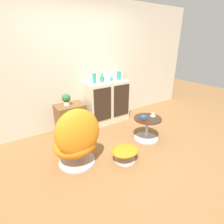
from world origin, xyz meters
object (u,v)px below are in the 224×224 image
(egg_chair, at_px, (77,139))
(ottoman, at_px, (125,152))
(vase_leftmost, at_px, (94,78))
(teacup, at_px, (153,115))
(book_stack, at_px, (144,118))
(sideboard, at_px, (107,102))
(vase_inner_left, at_px, (102,79))
(coffee_table, at_px, (147,128))
(vase_inner_right, at_px, (111,79))
(tv_console, at_px, (71,118))
(potted_plant, at_px, (66,99))
(vase_rightmost, at_px, (119,76))

(egg_chair, height_order, ottoman, egg_chair)
(vase_leftmost, relative_size, teacup, 2.00)
(ottoman, height_order, book_stack, book_stack)
(sideboard, bearing_deg, vase_inner_left, 178.09)
(coffee_table, relative_size, vase_leftmost, 2.50)
(vase_inner_left, distance_m, teacup, 1.33)
(ottoman, bearing_deg, vase_inner_right, 64.32)
(sideboard, xyz_separation_m, coffee_table, (0.19, -1.12, -0.24))
(tv_console, bearing_deg, potted_plant, 179.15)
(coffee_table, bearing_deg, ottoman, -158.36)
(ottoman, relative_size, vase_rightmost, 2.38)
(vase_inner_left, xyz_separation_m, vase_rightmost, (0.44, 0.00, 0.03))
(book_stack, bearing_deg, vase_rightmost, 78.03)
(ottoman, bearing_deg, vase_inner_left, 72.57)
(egg_chair, bearing_deg, vase_rightmost, 35.35)
(sideboard, relative_size, teacup, 9.46)
(vase_leftmost, height_order, vase_rightmost, vase_leftmost)
(vase_rightmost, relative_size, book_stack, 1.34)
(vase_leftmost, xyz_separation_m, teacup, (0.64, -1.12, -0.59))
(egg_chair, relative_size, vase_leftmost, 4.55)
(tv_console, bearing_deg, egg_chair, -106.39)
(tv_console, distance_m, coffee_table, 1.57)
(teacup, bearing_deg, vase_rightmost, 90.61)
(egg_chair, height_order, book_stack, egg_chair)
(potted_plant, bearing_deg, teacup, -41.48)
(vase_inner_right, bearing_deg, egg_chair, -140.75)
(vase_rightmost, height_order, teacup, vase_rightmost)
(coffee_table, bearing_deg, vase_inner_left, 105.39)
(vase_rightmost, bearing_deg, coffee_table, -96.65)
(vase_inner_left, bearing_deg, sideboard, -1.91)
(ottoman, bearing_deg, vase_leftmost, 79.70)
(ottoman, height_order, vase_inner_left, vase_inner_left)
(sideboard, xyz_separation_m, ottoman, (-0.56, -1.42, -0.31))
(vase_inner_right, height_order, book_stack, vase_inner_right)
(vase_inner_left, bearing_deg, potted_plant, 179.05)
(ottoman, xyz_separation_m, vase_inner_right, (0.69, 1.43, 0.82))
(vase_inner_left, bearing_deg, tv_console, 179.04)
(egg_chair, bearing_deg, ottoman, -27.20)
(vase_leftmost, relative_size, vase_inner_right, 2.11)
(vase_leftmost, distance_m, teacup, 1.42)
(tv_console, xyz_separation_m, vase_inner_right, (1.01, -0.01, 0.70))
(vase_leftmost, height_order, teacup, vase_leftmost)
(vase_inner_left, height_order, potted_plant, vase_inner_left)
(tv_console, relative_size, egg_chair, 0.61)
(egg_chair, xyz_separation_m, book_stack, (1.30, -0.03, 0.03))
(vase_inner_right, distance_m, vase_rightmost, 0.21)
(vase_inner_right, bearing_deg, book_stack, -91.81)
(egg_chair, bearing_deg, vase_inner_right, 39.25)
(egg_chair, bearing_deg, tv_console, 73.61)
(sideboard, xyz_separation_m, egg_chair, (-1.22, -1.09, -0.03))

